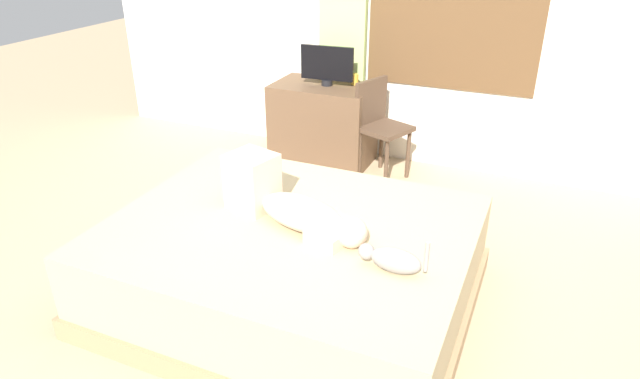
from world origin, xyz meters
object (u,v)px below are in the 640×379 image
at_px(desk, 323,124).
at_px(tv_monitor, 327,65).
at_px(bed, 291,264).
at_px(chair_by_desk, 379,121).
at_px(person_lying, 289,204).
at_px(cup, 355,79).
at_px(cat, 392,259).

xyz_separation_m(desk, tv_monitor, (0.04, -0.00, 0.55)).
relative_size(bed, desk, 2.32).
distance_m(desk, chair_by_desk, 0.60).
relative_size(person_lying, chair_by_desk, 1.09).
bearing_deg(tv_monitor, chair_by_desk, -11.28).
relative_size(bed, chair_by_desk, 2.43).
bearing_deg(desk, cup, 25.30).
bearing_deg(cup, chair_by_desk, -35.68).
relative_size(desk, chair_by_desk, 1.05).
bearing_deg(cup, cat, -65.54).
bearing_deg(desk, tv_monitor, -0.00).
xyz_separation_m(cat, desk, (-1.33, 2.25, -0.23)).
bearing_deg(cat, person_lying, 160.64).
distance_m(person_lying, desk, 2.13).
bearing_deg(chair_by_desk, desk, 169.41).
xyz_separation_m(desk, cup, (0.25, 0.12, 0.42)).
xyz_separation_m(person_lying, cup, (-0.39, 2.13, 0.14)).
bearing_deg(desk, person_lying, -72.16).
bearing_deg(bed, chair_by_desk, 92.82).
relative_size(bed, cat, 5.83).
bearing_deg(tv_monitor, desk, 180.00).
distance_m(bed, cup, 2.26).
height_order(desk, chair_by_desk, chair_by_desk).
bearing_deg(tv_monitor, bed, -72.80).
relative_size(cup, chair_by_desk, 0.11).
height_order(tv_monitor, chair_by_desk, tv_monitor).
bearing_deg(cup, desk, -154.70).
distance_m(tv_monitor, cup, 0.28).
xyz_separation_m(bed, cup, (-0.41, 2.16, 0.52)).
relative_size(cat, chair_by_desk, 0.42).
distance_m(desk, tv_monitor, 0.55).
bearing_deg(tv_monitor, cup, 28.84).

